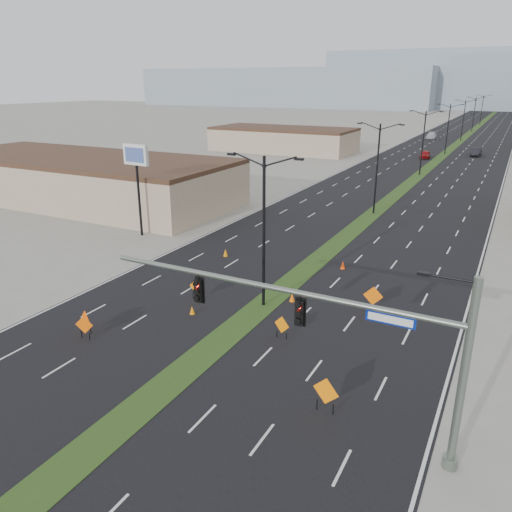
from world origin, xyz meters
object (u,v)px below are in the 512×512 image
at_px(cone_0, 192,310).
at_px(streetlight_1, 377,166).
at_px(car_mid, 476,152).
at_px(cone_1, 292,297).
at_px(construction_sign_0, 84,326).
at_px(construction_sign_1, 86,320).
at_px(construction_sign_4, 326,392).
at_px(car_left, 425,155).
at_px(construction_sign_2, 197,288).
at_px(construction_sign_5, 373,297).
at_px(pole_sign_west, 136,162).
at_px(streetlight_2, 423,141).
at_px(streetlight_3, 448,127).
at_px(cone_2, 343,265).
at_px(streetlight_5, 474,113).
at_px(car_far, 431,136).
at_px(streetlight_0, 264,228).
at_px(construction_sign_3, 282,326).
at_px(cone_3, 225,253).
at_px(signal_mast, 342,332).
at_px(streetlight_6, 482,109).
at_px(streetlight_4, 463,119).

bearing_deg(cone_0, streetlight_1, 83.69).
relative_size(car_mid, cone_1, 7.74).
relative_size(construction_sign_0, construction_sign_1, 1.02).
distance_m(construction_sign_0, cone_0, 6.74).
bearing_deg(construction_sign_4, car_mid, 103.27).
bearing_deg(car_left, construction_sign_2, -96.25).
height_order(construction_sign_2, construction_sign_5, construction_sign_5).
height_order(cone_1, pole_sign_west, pole_sign_west).
xyz_separation_m(streetlight_2, car_left, (-2.59, 19.82, -4.67)).
bearing_deg(streetlight_3, construction_sign_1, -94.74).
bearing_deg(construction_sign_4, cone_2, 118.02).
height_order(streetlight_5, car_far, streetlight_5).
relative_size(construction_sign_0, cone_2, 2.26).
xyz_separation_m(construction_sign_4, pole_sign_west, (-25.63, 18.01, 6.08)).
xyz_separation_m(streetlight_0, cone_1, (1.48, 1.43, -5.11)).
bearing_deg(construction_sign_3, construction_sign_4, -34.43).
bearing_deg(cone_3, construction_sign_5, -18.95).
relative_size(construction_sign_5, cone_3, 2.52).
bearing_deg(car_far, signal_mast, -85.41).
bearing_deg(cone_0, construction_sign_2, 116.30).
height_order(streetlight_2, construction_sign_2, streetlight_2).
distance_m(streetlight_2, pole_sign_west, 50.33).
distance_m(streetlight_3, construction_sign_3, 87.79).
height_order(car_far, construction_sign_2, car_far).
bearing_deg(streetlight_6, streetlight_4, -90.00).
height_order(construction_sign_0, pole_sign_west, pole_sign_west).
relative_size(signal_mast, construction_sign_5, 9.51).
bearing_deg(streetlight_3, construction_sign_3, -88.03).
distance_m(streetlight_5, construction_sign_0, 149.24).
xyz_separation_m(streetlight_1, construction_sign_3, (3.02, -31.62, -4.59)).
bearing_deg(streetlight_5, cone_2, -88.88).
bearing_deg(streetlight_2, pole_sign_west, -110.90).
bearing_deg(pole_sign_west, streetlight_3, 81.14).
distance_m(streetlight_0, cone_0, 7.06).
distance_m(construction_sign_1, cone_3, 15.79).
distance_m(streetlight_4, construction_sign_2, 113.45).
xyz_separation_m(construction_sign_0, pole_sign_west, (-10.81, 18.01, 6.27)).
height_order(streetlight_1, streetlight_5, same).
bearing_deg(streetlight_1, car_far, 95.01).
bearing_deg(streetlight_1, cone_3, -109.74).
bearing_deg(car_far, streetlight_2, -85.39).
height_order(streetlight_3, car_left, streetlight_3).
distance_m(streetlight_6, pole_sign_west, 160.01).
distance_m(streetlight_1, streetlight_6, 140.00).
bearing_deg(construction_sign_4, streetlight_1, 113.95).
relative_size(car_far, pole_sign_west, 0.64).
distance_m(streetlight_6, car_far, 55.37).
bearing_deg(construction_sign_5, car_mid, 84.37).
relative_size(signal_mast, streetlight_1, 1.63).
height_order(streetlight_0, construction_sign_1, streetlight_0).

